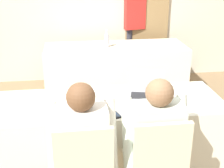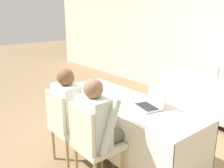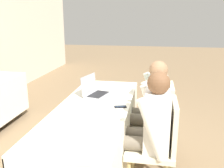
# 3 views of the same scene
# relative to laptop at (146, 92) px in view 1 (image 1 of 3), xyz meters

# --- Properties ---
(ground_plane) EXTENTS (24.00, 24.00, 0.00)m
(ground_plane) POSITION_rel_laptop_xyz_m (-0.36, -0.07, -0.78)
(ground_plane) COLOR #846B4C
(curtain_panel) EXTENTS (0.72, 0.04, 2.65)m
(curtain_panel) POSITION_rel_laptop_xyz_m (0.59, 2.46, 0.54)
(curtain_panel) COLOR olive
(curtain_panel) RESTS_ON ground_plane
(conference_table_near) EXTENTS (2.10, 0.74, 0.74)m
(conference_table_near) POSITION_rel_laptop_xyz_m (-0.36, -0.07, -0.22)
(conference_table_near) COLOR silver
(conference_table_near) RESTS_ON ground_plane
(conference_table_far) EXTENTS (2.10, 0.74, 0.74)m
(conference_table_far) POSITION_rel_laptop_xyz_m (-0.03, 1.82, -0.22)
(conference_table_far) COLOR silver
(conference_table_far) RESTS_ON ground_plane
(laptop) EXTENTS (0.38, 0.33, 0.24)m
(laptop) POSITION_rel_laptop_xyz_m (0.00, 0.00, 0.00)
(laptop) COLOR #99999E
(laptop) RESTS_ON conference_table_near
(cell_phone) EXTENTS (0.09, 0.13, 0.01)m
(cell_phone) POSITION_rel_laptop_xyz_m (-0.34, -0.35, -0.04)
(cell_phone) COLOR black
(cell_phone) RESTS_ON conference_table_near
(paper_beside_laptop) EXTENTS (0.25, 0.32, 0.00)m
(paper_beside_laptop) POSITION_rel_laptop_xyz_m (-0.71, -0.10, -0.05)
(paper_beside_laptop) COLOR white
(paper_beside_laptop) RESTS_ON conference_table_near
(paper_centre_table) EXTENTS (0.26, 0.33, 0.00)m
(paper_centre_table) POSITION_rel_laptop_xyz_m (-0.95, -0.06, -0.05)
(paper_centre_table) COLOR white
(paper_centre_table) RESTS_ON conference_table_near
(paper_left_edge) EXTENTS (0.31, 0.35, 0.00)m
(paper_left_edge) POSITION_rel_laptop_xyz_m (0.39, -0.06, -0.05)
(paper_left_edge) COLOR white
(paper_left_edge) RESTS_ON conference_table_near
(water_bottle) EXTENTS (0.08, 0.08, 0.25)m
(water_bottle) POSITION_rel_laptop_xyz_m (-0.17, 1.79, 0.07)
(water_bottle) COLOR #B7B7C1
(water_bottle) RESTS_ON conference_table_far
(chair_near_right) EXTENTS (0.44, 0.44, 0.93)m
(chair_near_right) POSITION_rel_laptop_xyz_m (-0.09, -0.75, -0.26)
(chair_near_right) COLOR tan
(chair_near_right) RESTS_ON ground_plane
(person_checkered_shirt) EXTENTS (0.50, 0.52, 1.19)m
(person_checkered_shirt) POSITION_rel_laptop_xyz_m (-0.63, -0.64, -0.10)
(person_checkered_shirt) COLOR #665B4C
(person_checkered_shirt) RESTS_ON ground_plane
(person_white_shirt) EXTENTS (0.50, 0.52, 1.19)m
(person_white_shirt) POSITION_rel_laptop_xyz_m (-0.09, -0.64, -0.10)
(person_white_shirt) COLOR #665B4C
(person_white_shirt) RESTS_ON ground_plane
(person_red_shirt) EXTENTS (0.37, 0.26, 1.59)m
(person_red_shirt) POSITION_rel_laptop_xyz_m (0.37, 2.49, 0.13)
(person_red_shirt) COLOR #33333D
(person_red_shirt) RESTS_ON ground_plane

